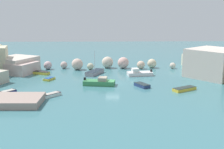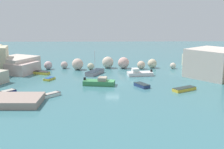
# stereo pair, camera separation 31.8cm
# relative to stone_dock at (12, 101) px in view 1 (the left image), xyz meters

# --- Properties ---
(cove_water) EXTENTS (160.00, 160.00, 0.00)m
(cove_water) POSITION_rel_stone_dock_xyz_m (14.74, 11.18, -0.51)
(cove_water) COLOR #3E767E
(cove_water) RESTS_ON ground
(rock_breakwater) EXTENTS (35.01, 4.65, 2.70)m
(rock_breakwater) POSITION_rel_stone_dock_xyz_m (11.24, 26.14, 0.68)
(rock_breakwater) COLOR beige
(rock_breakwater) RESTS_ON ground
(stone_dock) EXTENTS (8.54, 5.78, 1.02)m
(stone_dock) POSITION_rel_stone_dock_xyz_m (0.00, 0.00, 0.00)
(stone_dock) COLOR gray
(stone_dock) RESTS_ON ground
(moored_boat_0) EXTENTS (5.44, 2.96, 1.56)m
(moored_boat_0) POSITION_rel_stone_dock_xyz_m (20.53, 18.36, 0.00)
(moored_boat_0) COLOR silver
(moored_boat_0) RESTS_ON cove_water
(moored_boat_1) EXTENTS (4.03, 5.77, 5.02)m
(moored_boat_1) POSITION_rel_stone_dock_xyz_m (11.17, 19.88, -0.08)
(moored_boat_1) COLOR gray
(moored_boat_1) RESTS_ON cove_water
(moored_boat_2) EXTENTS (4.41, 3.35, 0.55)m
(moored_boat_2) POSITION_rel_stone_dock_xyz_m (26.80, 6.53, -0.24)
(moored_boat_2) COLOR yellow
(moored_boat_2) RESTS_ON cove_water
(moored_boat_3) EXTENTS (2.74, 3.39, 0.61)m
(moored_boat_3) POSITION_rel_stone_dock_xyz_m (19.93, 9.11, -0.21)
(moored_boat_3) COLOR navy
(moored_boat_3) RESTS_ON cove_water
(moored_boat_4) EXTENTS (5.92, 3.11, 1.48)m
(moored_boat_4) POSITION_rel_stone_dock_xyz_m (12.37, 10.59, 0.02)
(moored_boat_4) COLOR #3C8650
(moored_boat_4) RESTS_ON cove_water
(moored_boat_5) EXTENTS (3.33, 3.36, 0.55)m
(moored_boat_5) POSITION_rel_stone_dock_xyz_m (4.72, 3.43, -0.22)
(moored_boat_5) COLOR white
(moored_boat_5) RESTS_ON cove_water
(moored_boat_6) EXTENTS (3.86, 2.60, 0.61)m
(moored_boat_6) POSITION_rel_stone_dock_xyz_m (-0.33, 20.17, -0.21)
(moored_boat_6) COLOR gold
(moored_boat_6) RESTS_ON cove_water
(moored_boat_7) EXTENTS (2.18, 2.64, 0.48)m
(moored_boat_7) POSITION_rel_stone_dock_xyz_m (2.43, 14.73, -0.28)
(moored_boat_7) COLOR gold
(moored_boat_7) RESTS_ON cove_water
(moored_boat_8) EXTENTS (2.49, 2.61, 0.62)m
(moored_boat_8) POSITION_rel_stone_dock_xyz_m (-2.32, 5.12, -0.18)
(moored_boat_8) COLOR navy
(moored_boat_8) RESTS_ON cove_water
(moored_boat_9) EXTENTS (3.07, 3.42, 0.61)m
(moored_boat_9) POSITION_rel_stone_dock_xyz_m (32.39, 17.04, -0.20)
(moored_boat_9) COLOR red
(moored_boat_9) RESTS_ON cove_water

